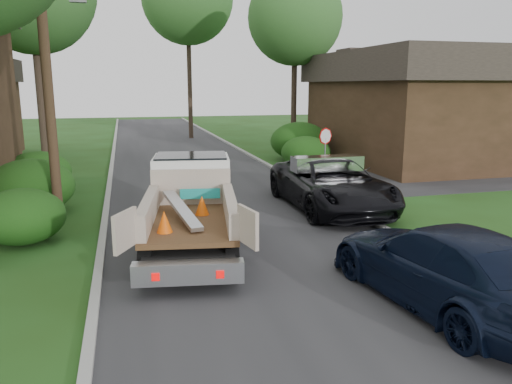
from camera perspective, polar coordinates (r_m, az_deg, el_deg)
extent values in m
plane|color=#214112|center=(12.65, 1.46, -7.70)|extent=(120.00, 120.00, 0.00)
cube|color=#28282B|center=(22.11, -5.78, 0.86)|extent=(8.00, 90.00, 0.02)
cube|color=#28282B|center=(25.90, 21.84, 1.71)|extent=(16.00, 7.00, 0.02)
cube|color=#9E9E99|center=(21.85, -16.46, 0.44)|extent=(0.20, 90.00, 0.12)
cube|color=#9E9E99|center=(23.07, 4.32, 1.50)|extent=(0.20, 90.00, 0.12)
cylinder|color=slate|center=(22.38, 7.86, 3.54)|extent=(0.06, 0.06, 2.00)
cylinder|color=#B20A0A|center=(22.25, 7.94, 6.34)|extent=(0.71, 0.32, 0.76)
cylinder|color=#382619|center=(16.59, -22.90, 13.64)|extent=(0.30, 0.30, 10.00)
cube|color=slate|center=(15.64, -19.69, 19.94)|extent=(0.45, 0.20, 0.12)
cube|color=#322314|center=(30.30, 18.09, 7.65)|extent=(9.00, 12.00, 4.50)
cube|color=#332B26|center=(30.24, 18.48, 13.41)|extent=(9.72, 12.96, 1.60)
cube|color=#332B26|center=(30.28, 18.58, 14.92)|extent=(9.72, 1.80, 0.20)
ellipsoid|color=#0E3F0F|center=(15.12, -25.23, -2.54)|extent=(2.34, 2.34, 1.53)
ellipsoid|color=#0E3F0F|center=(18.51, -24.32, 0.58)|extent=(2.86, 2.86, 1.87)
ellipsoid|color=#0E3F0F|center=(21.98, -23.63, 2.08)|extent=(2.60, 2.60, 1.70)
ellipsoid|color=#0E3F0F|center=(26.31, 5.73, 4.53)|extent=(2.60, 2.60, 1.70)
ellipsoid|color=#0E3F0F|center=(29.31, 4.98, 5.82)|extent=(3.38, 3.38, 2.21)
cylinder|color=#2D2119|center=(28.73, -23.58, 11.54)|extent=(0.36, 0.36, 9.00)
cylinder|color=#2D2119|center=(33.25, 4.37, 11.99)|extent=(0.36, 0.36, 8.50)
sphere|color=#285E22|center=(33.51, 4.49, 19.28)|extent=(6.00, 6.00, 6.00)
cylinder|color=#2D2119|center=(41.79, -7.62, 13.65)|extent=(0.36, 0.36, 11.00)
cylinder|color=black|center=(14.86, -10.90, -3.11)|extent=(0.43, 0.92, 0.89)
cylinder|color=black|center=(14.82, -3.63, -2.95)|extent=(0.43, 0.92, 0.89)
cylinder|color=black|center=(11.29, -12.44, -8.08)|extent=(0.43, 0.92, 0.89)
cylinder|color=black|center=(11.23, -2.78, -7.91)|extent=(0.43, 0.92, 0.89)
cube|color=black|center=(13.05, -7.43, -4.35)|extent=(2.82, 5.97, 0.24)
cube|color=white|center=(14.87, -7.36, 1.13)|extent=(2.42, 2.09, 1.53)
cube|color=black|center=(14.77, -7.41, 3.20)|extent=(2.25, 1.92, 0.54)
cube|color=#472D19|center=(12.28, -7.55, -3.58)|extent=(2.69, 3.85, 0.12)
cube|color=beige|center=(13.89, -7.44, 0.56)|extent=(2.17, 0.43, 0.99)
cube|color=beige|center=(12.26, -12.22, -2.11)|extent=(0.75, 3.36, 0.59)
cube|color=beige|center=(12.20, -2.94, -1.91)|extent=(0.75, 3.36, 0.59)
cube|color=silver|center=(10.40, -7.75, -9.10)|extent=(2.30, 0.69, 0.45)
cube|color=#B20505|center=(10.28, -11.40, -9.50)|extent=(0.16, 0.06, 0.16)
cube|color=#B20505|center=(10.23, -4.12, -9.38)|extent=(0.16, 0.06, 0.16)
cube|color=beige|center=(10.37, -14.72, -4.26)|extent=(0.50, 0.82, 0.79)
cube|color=beige|center=(10.29, -0.95, -3.99)|extent=(0.25, 0.89, 0.79)
cube|color=silver|center=(12.30, -8.50, -1.97)|extent=(0.71, 2.57, 0.46)
cone|color=#F2590A|center=(11.37, -10.43, -3.35)|extent=(0.41, 0.41, 0.49)
cone|color=#F2590A|center=(12.77, -6.19, -1.51)|extent=(0.41, 0.41, 0.49)
cube|color=#148C84|center=(13.67, -6.41, -0.19)|extent=(1.09, 0.26, 0.28)
imported|color=black|center=(17.70, 8.63, 0.90)|extent=(3.04, 6.46, 1.78)
imported|color=black|center=(10.56, 20.73, -7.87)|extent=(2.89, 5.86, 1.64)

